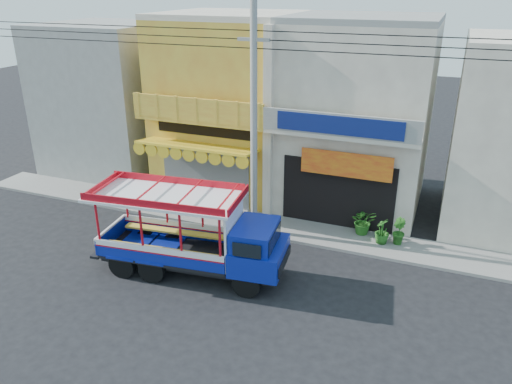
% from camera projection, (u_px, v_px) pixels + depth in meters
% --- Properties ---
extents(ground, '(90.00, 90.00, 0.00)m').
position_uv_depth(ground, '(245.00, 278.00, 17.26)').
color(ground, black).
rests_on(ground, ground).
extents(sidewalk, '(30.00, 2.00, 0.12)m').
position_uv_depth(sidewalk, '(283.00, 228.00, 20.67)').
color(sidewalk, slate).
rests_on(sidewalk, ground).
extents(shophouse_left, '(6.00, 7.50, 8.24)m').
position_uv_depth(shophouse_left, '(232.00, 103.00, 23.85)').
color(shophouse_left, '#C6892C').
rests_on(shophouse_left, ground).
extents(shophouse_right, '(6.00, 6.75, 8.24)m').
position_uv_depth(shophouse_right, '(357.00, 115.00, 21.81)').
color(shophouse_right, '#BCAD9A').
rests_on(shophouse_right, ground).
extents(party_pilaster, '(0.35, 0.30, 8.00)m').
position_uv_depth(party_pilaster, '(268.00, 128.00, 20.21)').
color(party_pilaster, '#BCAD9A').
rests_on(party_pilaster, ground).
extents(filler_building_left, '(6.00, 6.00, 7.60)m').
position_uv_depth(filler_building_left, '(112.00, 98.00, 26.38)').
color(filler_building_left, gray).
rests_on(filler_building_left, ground).
extents(utility_pole, '(28.00, 0.26, 9.00)m').
position_uv_depth(utility_pole, '(258.00, 112.00, 18.43)').
color(utility_pole, gray).
rests_on(utility_pole, ground).
extents(songthaew_truck, '(6.89, 2.89, 3.12)m').
position_uv_depth(songthaew_truck, '(203.00, 236.00, 16.90)').
color(songthaew_truck, black).
rests_on(songthaew_truck, ground).
extents(green_sign, '(0.70, 0.55, 1.12)m').
position_uv_depth(green_sign, '(143.00, 189.00, 23.11)').
color(green_sign, black).
rests_on(green_sign, sidewalk).
extents(potted_plant_a, '(1.17, 1.09, 1.08)m').
position_uv_depth(potted_plant_a, '(364.00, 221.00, 19.87)').
color(potted_plant_a, '#1F5418').
rests_on(potted_plant_a, sidewalk).
extents(potted_plant_b, '(0.67, 0.71, 1.03)m').
position_uv_depth(potted_plant_b, '(398.00, 231.00, 19.14)').
color(potted_plant_b, '#1F5418').
rests_on(potted_plant_b, sidewalk).
extents(potted_plant_c, '(0.63, 0.63, 1.01)m').
position_uv_depth(potted_plant_c, '(382.00, 231.00, 19.16)').
color(potted_plant_c, '#1F5418').
rests_on(potted_plant_c, sidewalk).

